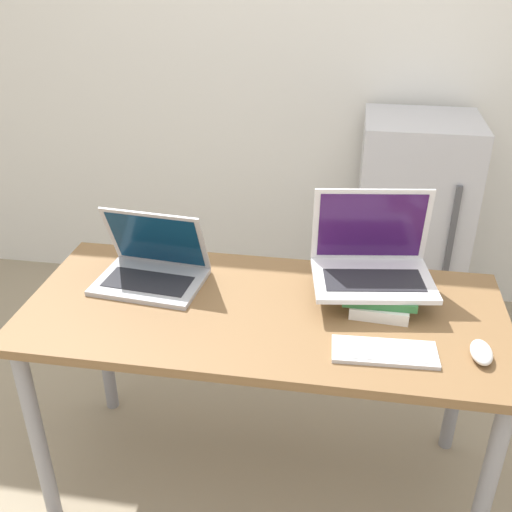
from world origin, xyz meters
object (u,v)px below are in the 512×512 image
at_px(book_stack, 380,291).
at_px(wireless_keyboard, 384,352).
at_px(mini_fridge, 410,228).
at_px(laptop_on_books, 372,261).
at_px(mouse, 481,352).
at_px(laptop_left, 152,267).

relative_size(book_stack, wireless_keyboard, 0.92).
height_order(book_stack, mini_fridge, mini_fridge).
bearing_deg(book_stack, wireless_keyboard, -87.92).
xyz_separation_m(laptop_on_books, mouse, (0.30, -0.29, -0.10)).
height_order(mouse, mini_fridge, mini_fridge).
xyz_separation_m(laptop_on_books, wireless_keyboard, (0.04, -0.31, -0.11)).
distance_m(laptop_left, book_stack, 0.74).
bearing_deg(laptop_on_books, laptop_left, -177.13).
bearing_deg(book_stack, mini_fridge, 79.88).
height_order(laptop_on_books, mini_fridge, laptop_on_books).
height_order(laptop_left, wireless_keyboard, laptop_left).
distance_m(laptop_left, wireless_keyboard, 0.80).
distance_m(mouse, mini_fridge, 1.28).
bearing_deg(laptop_on_books, book_stack, -49.17).
distance_m(laptop_left, mini_fridge, 1.39).
bearing_deg(laptop_on_books, wireless_keyboard, -82.44).
height_order(wireless_keyboard, mouse, mouse).
bearing_deg(laptop_left, laptop_on_books, 2.87).
relative_size(laptop_left, wireless_keyboard, 1.24).
relative_size(laptop_left, mouse, 3.30).
height_order(wireless_keyboard, mini_fridge, mini_fridge).
height_order(laptop_left, laptop_on_books, laptop_on_books).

